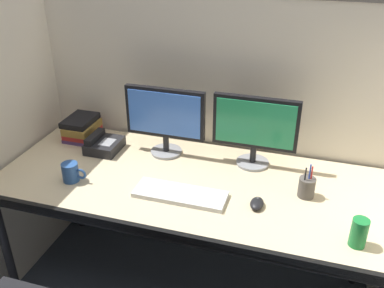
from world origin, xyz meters
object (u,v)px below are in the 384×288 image
(book_stack, at_px, (82,128))
(keyboard_main, at_px, (179,194))
(soda_can, at_px, (359,233))
(coffee_mug, at_px, (71,172))
(monitor_left, at_px, (165,117))
(computer_mouse, at_px, (257,203))
(desk, at_px, (188,191))
(monitor_right, at_px, (255,127))
(pen_cup, at_px, (307,187))
(desk_phone, at_px, (103,145))

(book_stack, bearing_deg, keyboard_main, -28.45)
(soda_can, bearing_deg, coffee_mug, 176.51)
(soda_can, bearing_deg, monitor_left, 153.87)
(keyboard_main, relative_size, soda_can, 3.52)
(computer_mouse, xyz_separation_m, soda_can, (0.42, -0.13, 0.04))
(keyboard_main, relative_size, computer_mouse, 4.48)
(desk, bearing_deg, soda_can, -16.82)
(keyboard_main, bearing_deg, desk, 88.00)
(monitor_right, relative_size, keyboard_main, 1.00)
(monitor_right, bearing_deg, pen_cup, -36.93)
(desk_phone, bearing_deg, monitor_left, 11.63)
(monitor_left, height_order, desk_phone, monitor_left)
(coffee_mug, relative_size, soda_can, 1.03)
(monitor_left, height_order, monitor_right, same)
(computer_mouse, bearing_deg, desk_phone, 163.09)
(coffee_mug, distance_m, desk_phone, 0.33)
(desk, height_order, book_stack, book_stack)
(keyboard_main, xyz_separation_m, soda_can, (0.77, -0.11, 0.05))
(desk_phone, bearing_deg, book_stack, 152.67)
(book_stack, bearing_deg, soda_can, -18.54)
(desk, xyz_separation_m, monitor_left, (-0.20, 0.25, 0.27))
(computer_mouse, xyz_separation_m, book_stack, (-1.08, 0.37, 0.05))
(computer_mouse, height_order, soda_can, soda_can)
(monitor_right, bearing_deg, soda_can, -44.81)
(desk_phone, bearing_deg, computer_mouse, -16.91)
(desk_phone, xyz_separation_m, soda_can, (1.32, -0.41, 0.03))
(book_stack, xyz_separation_m, pen_cup, (1.29, -0.22, -0.01))
(monitor_right, height_order, soda_can, monitor_right)
(monitor_right, bearing_deg, keyboard_main, -125.03)
(soda_can, bearing_deg, keyboard_main, 171.98)
(keyboard_main, bearing_deg, desk_phone, 151.17)
(keyboard_main, relative_size, desk_phone, 2.26)
(book_stack, height_order, pen_cup, pen_cup)
(desk, relative_size, keyboard_main, 4.42)
(monitor_right, distance_m, computer_mouse, 0.42)
(soda_can, bearing_deg, book_stack, 161.46)
(computer_mouse, bearing_deg, pen_cup, 36.27)
(pen_cup, bearing_deg, desk_phone, 173.55)
(coffee_mug, bearing_deg, desk, 15.46)
(monitor_left, distance_m, book_stack, 0.55)
(monitor_left, height_order, coffee_mug, monitor_left)
(soda_can, xyz_separation_m, pen_cup, (-0.22, 0.28, -0.01))
(monitor_left, distance_m, coffee_mug, 0.55)
(desk_phone, distance_m, pen_cup, 1.11)
(monitor_left, xyz_separation_m, keyboard_main, (0.20, -0.37, -0.20))
(desk, relative_size, soda_can, 15.57)
(computer_mouse, bearing_deg, keyboard_main, -175.93)
(monitor_left, relative_size, keyboard_main, 1.00)
(book_stack, bearing_deg, desk, -20.31)
(monitor_left, distance_m, monitor_right, 0.47)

